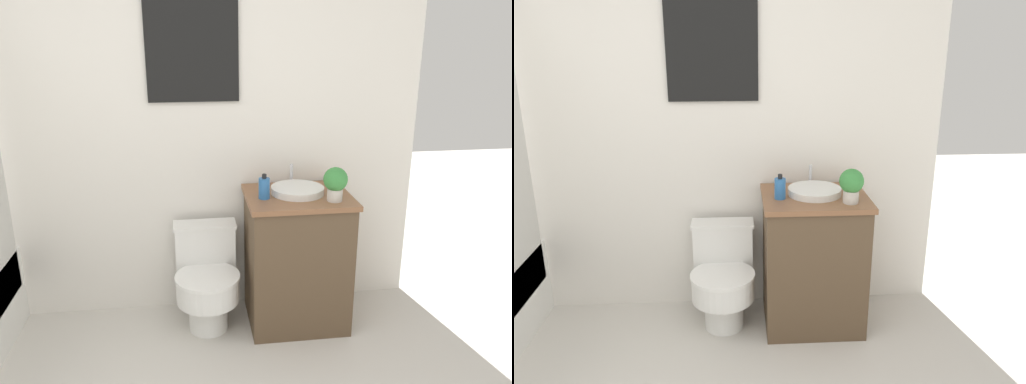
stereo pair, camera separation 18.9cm
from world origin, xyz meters
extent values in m
cube|color=white|center=(0.00, 2.09, 1.25)|extent=(3.58, 0.05, 2.50)
cube|color=black|center=(0.40, 2.05, 1.63)|extent=(0.53, 0.02, 0.57)
cube|color=beige|center=(0.40, 2.05, 1.63)|extent=(0.50, 0.01, 0.54)
cylinder|color=white|center=(0.43, 1.76, 0.11)|extent=(0.24, 0.24, 0.22)
cylinder|color=white|center=(0.43, 1.71, 0.29)|extent=(0.37, 0.37, 0.14)
cylinder|color=white|center=(0.43, 1.71, 0.37)|extent=(0.38, 0.38, 0.02)
cube|color=white|center=(0.43, 1.94, 0.43)|extent=(0.36, 0.15, 0.34)
cube|color=white|center=(0.43, 1.94, 0.61)|extent=(0.38, 0.16, 0.02)
cube|color=brown|center=(0.98, 1.79, 0.40)|extent=(0.58, 0.49, 0.80)
cube|color=brown|center=(0.98, 1.79, 0.81)|extent=(0.61, 0.52, 0.03)
cylinder|color=white|center=(0.98, 1.81, 0.85)|extent=(0.31, 0.31, 0.04)
cylinder|color=silver|center=(0.98, 1.99, 0.89)|extent=(0.02, 0.02, 0.13)
cylinder|color=#2D6BB2|center=(0.77, 1.75, 0.89)|extent=(0.06, 0.06, 0.12)
cylinder|color=black|center=(0.77, 1.75, 0.96)|extent=(0.03, 0.03, 0.02)
cylinder|color=beige|center=(1.16, 1.65, 0.86)|extent=(0.09, 0.09, 0.07)
sphere|color=#3D8E42|center=(1.16, 1.65, 0.95)|extent=(0.14, 0.14, 0.14)
camera|label=1|loc=(0.36, -0.91, 1.74)|focal=35.00mm
camera|label=2|loc=(0.54, -0.93, 1.74)|focal=35.00mm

